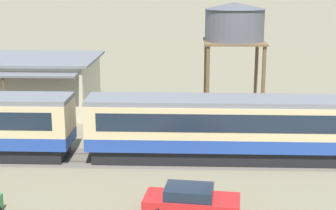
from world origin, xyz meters
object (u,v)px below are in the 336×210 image
object	(u,v)px
passenger_train	(246,126)
water_tower	(235,24)
station_building	(26,84)
parked_car_red	(191,201)

from	to	relation	value
passenger_train	water_tower	world-z (taller)	water_tower
station_building	parked_car_red	world-z (taller)	station_building
passenger_train	station_building	distance (m)	20.89
parked_car_red	passenger_train	bearing A→B (deg)	72.73
water_tower	parked_car_red	world-z (taller)	water_tower
passenger_train	parked_car_red	bearing A→B (deg)	-113.83
passenger_train	water_tower	size ratio (longest dim) A/B	6.45
water_tower	passenger_train	bearing A→B (deg)	-89.61
passenger_train	parked_car_red	size ratio (longest dim) A/B	12.56
station_building	water_tower	size ratio (longest dim) A/B	1.32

